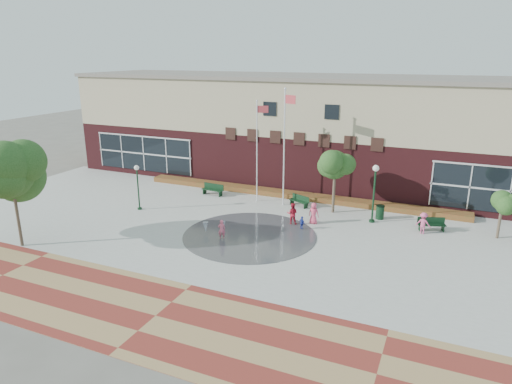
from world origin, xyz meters
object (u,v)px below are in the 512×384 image
at_px(flagpole_right, 285,142).
at_px(tree_big_left, 10,169).
at_px(flagpole_left, 257,146).
at_px(trash_can, 380,212).
at_px(bench_left, 213,192).
at_px(child_splash, 222,229).

distance_m(flagpole_right, tree_big_left, 17.77).
xyz_separation_m(flagpole_left, flagpole_right, (2.20, -0.08, 0.54)).
xyz_separation_m(flagpole_left, trash_can, (9.34, -0.27, -3.82)).
bearing_deg(flagpole_right, trash_can, 20.64).
distance_m(flagpole_left, trash_can, 10.10).
height_order(bench_left, trash_can, trash_can).
distance_m(bench_left, child_splash, 9.18).
xyz_separation_m(trash_can, child_splash, (-8.38, -7.50, 0.13)).
distance_m(flagpole_left, child_splash, 8.66).
xyz_separation_m(bench_left, tree_big_left, (-5.54, -13.46, 4.41)).
distance_m(flagpole_left, flagpole_right, 2.26).
bearing_deg(child_splash, trash_can, -167.00).
bearing_deg(tree_big_left, child_splash, 28.66).
bearing_deg(flagpole_left, flagpole_right, -19.74).
distance_m(bench_left, tree_big_left, 15.21).
height_order(flagpole_right, child_splash, flagpole_right).
bearing_deg(bench_left, flagpole_left, 4.67).
xyz_separation_m(bench_left, trash_can, (13.28, -0.26, 0.20)).
distance_m(trash_can, tree_big_left, 23.37).
bearing_deg(trash_can, flagpole_right, 178.47).
height_order(flagpole_right, bench_left, flagpole_right).
bearing_deg(child_splash, flagpole_right, -127.95).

